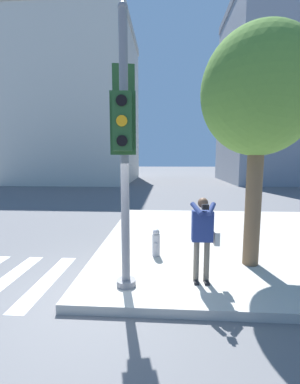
# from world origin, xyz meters

# --- Properties ---
(ground_plane) EXTENTS (160.00, 160.00, 0.00)m
(ground_plane) POSITION_xyz_m (0.00, 0.00, 0.00)
(ground_plane) COLOR #5B5B5E
(sidewalk_corner) EXTENTS (8.00, 8.00, 0.17)m
(sidewalk_corner) POSITION_xyz_m (3.50, 3.50, 0.09)
(sidewalk_corner) COLOR #ADA89E
(sidewalk_corner) RESTS_ON ground_plane
(traffic_signal_pole) EXTENTS (0.51, 1.28, 5.01)m
(traffic_signal_pole) POSITION_xyz_m (0.56, 0.23, 3.01)
(traffic_signal_pole) COLOR slate
(traffic_signal_pole) RESTS_ON sidewalk_corner
(person_photographer) EXTENTS (0.58, 0.54, 1.68)m
(person_photographer) POSITION_xyz_m (2.04, 0.48, 1.17)
(person_photographer) COLOR black
(person_photographer) RESTS_ON sidewalk_corner
(street_tree) EXTENTS (2.45, 2.45, 5.17)m
(street_tree) POSITION_xyz_m (3.27, 1.43, 3.94)
(street_tree) COLOR brown
(street_tree) RESTS_ON sidewalk_corner
(fire_hydrant) EXTENTS (0.19, 0.25, 0.69)m
(fire_hydrant) POSITION_xyz_m (1.08, 1.78, 0.51)
(fire_hydrant) COLOR #99999E
(fire_hydrant) RESTS_ON sidewalk_corner
(building_left) EXTENTS (12.40, 12.84, 16.85)m
(building_left) POSITION_xyz_m (-8.64, 25.10, 8.44)
(building_left) COLOR beige
(building_left) RESTS_ON ground_plane
(building_right) EXTENTS (11.58, 11.77, 19.16)m
(building_right) POSITION_xyz_m (13.69, 25.54, 9.59)
(building_right) COLOR gray
(building_right) RESTS_ON ground_plane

